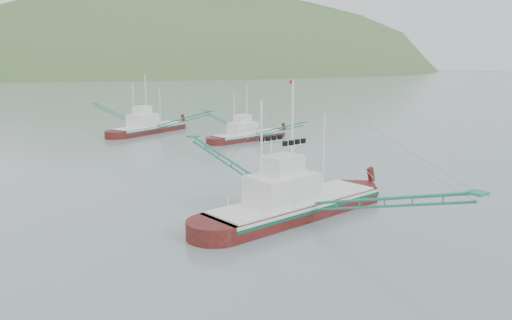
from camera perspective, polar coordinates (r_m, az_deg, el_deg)
ground at (r=43.55m, az=4.63°, el=-5.39°), size 1200.00×1200.00×0.00m
main_boat at (r=40.66m, az=4.34°, el=-4.04°), size 16.60×29.40×11.93m
bg_boat_right at (r=79.75m, az=-0.92°, el=3.34°), size 13.25×23.31×9.47m
bg_boat_far at (r=89.75m, az=-12.20°, el=4.47°), size 15.37×25.95×10.99m
headland_right at (r=533.56m, az=-5.72°, el=9.90°), size 684.00×432.00×306.00m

